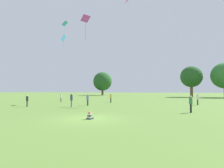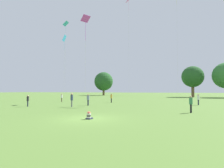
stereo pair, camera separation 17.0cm
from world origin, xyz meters
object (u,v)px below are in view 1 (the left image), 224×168
person_standing_0 (61,97)px  kite_4 (86,22)px  person_standing_1 (88,99)px  person_standing_6 (111,97)px  person_standing_2 (198,99)px  kite_0 (65,26)px  distant_tree_1 (103,81)px  distant_tree_0 (191,77)px  person_standing_4 (27,100)px  person_standing_5 (191,102)px  kite_3 (64,40)px  kite_2 (128,2)px  seated_toddler (90,116)px  person_standing_3 (71,99)px

person_standing_0 → kite_4: bearing=154.6°
person_standing_1 → person_standing_6: bearing=-135.2°
person_standing_2 → kite_0: 32.65m
distant_tree_1 → person_standing_1: bearing=-72.9°
kite_4 → distant_tree_0: bearing=-123.5°
person_standing_1 → person_standing_4: bearing=-3.6°
person_standing_2 → person_standing_5: (-2.29, -9.84, 0.04)m
kite_3 → kite_4: bearing=68.7°
person_standing_1 → kite_2: bearing=-139.3°
person_standing_5 → kite_2: size_ratio=0.08×
seated_toddler → person_standing_2: bearing=64.1°
kite_3 → kite_4: (11.99, -14.71, -3.18)m
seated_toddler → person_standing_6: bearing=108.1°
seated_toddler → person_standing_6: (-3.56, 17.33, 0.71)m
person_standing_3 → person_standing_0: bearing=-3.2°
person_standing_0 → person_standing_1: (8.09, -5.76, 0.04)m
person_standing_0 → person_standing_1: bearing=166.7°
kite_0 → kite_2: 15.71m
person_standing_0 → person_standing_2: bearing=-158.8°
person_standing_0 → kite_0: 18.46m
person_standing_4 → person_standing_3: bearing=72.2°
person_standing_2 → distant_tree_1: (-29.83, 41.96, 4.98)m
person_standing_2 → kite_0: bearing=-53.4°
person_standing_0 → kite_4: (10.26, -11.25, 8.86)m
person_standing_4 → kite_3: kite_3 is taller
distant_tree_1 → person_standing_4: bearing=-81.6°
person_standing_3 → kite_0: 25.12m
person_standing_4 → kite_2: 27.21m
person_standing_2 → distant_tree_1: 51.72m
person_standing_1 → distant_tree_1: 49.77m
kite_0 → distant_tree_0: size_ratio=1.85×
person_standing_3 → kite_0: size_ratio=0.10×
seated_toddler → person_standing_2: (10.25, 16.12, 0.73)m
seated_toddler → person_standing_1: person_standing_1 is taller
person_standing_6 → person_standing_2: bearing=57.8°
seated_toddler → distant_tree_0: size_ratio=0.06×
person_standing_3 → person_standing_5: 14.15m
seated_toddler → kite_4: bearing=125.0°
person_standing_3 → kite_3: 18.97m
person_standing_6 → kite_3: kite_3 is taller
seated_toddler → kite_4: kite_4 is taller
person_standing_3 → person_standing_5: (14.04, -1.74, -0.09)m
person_standing_4 → kite_3: bearing=163.1°
person_standing_0 → person_standing_3: (7.03, -8.49, 0.18)m
person_standing_3 → person_standing_6: person_standing_3 is taller
person_standing_4 → person_standing_5: (19.99, -0.56, 0.06)m
kite_4 → distant_tree_1: size_ratio=1.05×
kite_4 → person_standing_1: bearing=-80.7°
seated_toddler → kite_2: kite_2 is taller
person_standing_1 → kite_2: kite_2 is taller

